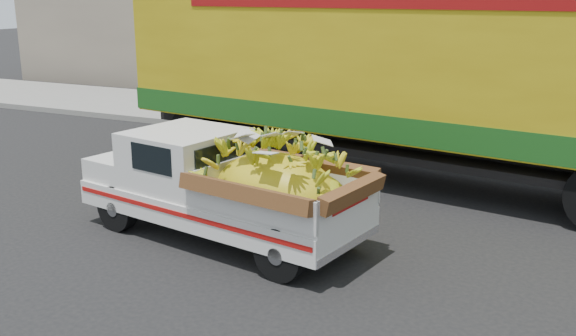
% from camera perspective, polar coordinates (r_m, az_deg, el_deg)
% --- Properties ---
extents(ground, '(100.00, 100.00, 0.00)m').
position_cam_1_polar(ground, '(8.67, -5.71, -7.99)').
color(ground, black).
rests_on(ground, ground).
extents(curb, '(60.00, 0.25, 0.15)m').
position_cam_1_polar(curb, '(14.94, 8.70, 2.16)').
color(curb, gray).
rests_on(curb, ground).
extents(sidewalk, '(60.00, 4.00, 0.14)m').
position_cam_1_polar(sidewalk, '(16.92, 10.83, 3.58)').
color(sidewalk, gray).
rests_on(sidewalk, ground).
extents(building_left, '(18.00, 6.00, 5.00)m').
position_cam_1_polar(building_left, '(25.13, -3.45, 13.13)').
color(building_left, gray).
rests_on(building_left, ground).
extents(pickup_truck, '(4.48, 2.27, 1.50)m').
position_cam_1_polar(pickup_truck, '(8.91, -4.44, -1.80)').
color(pickup_truck, black).
rests_on(pickup_truck, ground).
extents(semi_trailer, '(12.07, 4.28, 3.80)m').
position_cam_1_polar(semi_trailer, '(11.94, 11.24, 8.75)').
color(semi_trailer, black).
rests_on(semi_trailer, ground).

